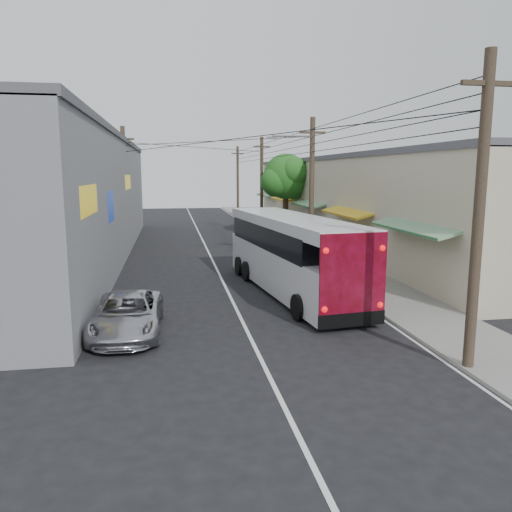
{
  "coord_description": "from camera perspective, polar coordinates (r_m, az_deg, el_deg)",
  "views": [
    {
      "loc": [
        -2.35,
        -13.26,
        5.1
      ],
      "look_at": [
        1.06,
        6.62,
        1.72
      ],
      "focal_mm": 35.0,
      "sensor_mm": 36.0,
      "label": 1
    }
  ],
  "objects": [
    {
      "name": "building_right",
      "position": [
        37.75,
        11.05,
        6.38
      ],
      "size": [
        7.09,
        40.0,
        6.25
      ],
      "color": "#C1BA99",
      "rests_on": "ground"
    },
    {
      "name": "utility_poles",
      "position": [
        34.04,
        -0.47,
        7.88
      ],
      "size": [
        11.8,
        45.28,
        8.0
      ],
      "color": "#473828",
      "rests_on": "ground"
    },
    {
      "name": "street_tree",
      "position": [
        40.35,
        3.53,
        8.89
      ],
      "size": [
        4.4,
        4.0,
        6.6
      ],
      "color": "#3F2B19",
      "rests_on": "ground"
    },
    {
      "name": "building_left",
      "position": [
        31.89,
        -20.96,
        6.29
      ],
      "size": [
        7.2,
        36.0,
        7.25
      ],
      "color": "slate",
      "rests_on": "ground"
    },
    {
      "name": "pedestrian_near",
      "position": [
        26.35,
        9.32,
        0.1
      ],
      "size": [
        0.61,
        0.48,
        1.45
      ],
      "primitive_type": "imported",
      "rotation": [
        0.0,
        0.0,
        2.86
      ],
      "color": "pink",
      "rests_on": "sidewalk"
    },
    {
      "name": "coach_bus",
      "position": [
        21.33,
        3.93,
        0.31
      ],
      "size": [
        3.69,
        11.57,
        3.28
      ],
      "rotation": [
        0.0,
        0.0,
        0.12
      ],
      "color": "silver",
      "rests_on": "ground"
    },
    {
      "name": "pedestrian_far",
      "position": [
        31.55,
        6.09,
        2.03
      ],
      "size": [
        0.93,
        0.76,
        1.8
      ],
      "primitive_type": "imported",
      "rotation": [
        0.0,
        0.0,
        3.24
      ],
      "color": "#8FA2D1",
      "rests_on": "sidewalk"
    },
    {
      "name": "sidewalk",
      "position": [
        34.78,
        5.12,
        1.14
      ],
      "size": [
        3.0,
        80.0,
        0.12
      ],
      "primitive_type": "cube",
      "color": "slate",
      "rests_on": "ground"
    },
    {
      "name": "parked_suv",
      "position": [
        29.04,
        2.61,
        0.92
      ],
      "size": [
        2.78,
        5.5,
        1.53
      ],
      "primitive_type": "imported",
      "rotation": [
        0.0,
        0.0,
        -0.12
      ],
      "color": "gray",
      "rests_on": "ground"
    },
    {
      "name": "ground",
      "position": [
        14.4,
        0.31,
        -11.24
      ],
      "size": [
        120.0,
        120.0,
        0.0
      ],
      "primitive_type": "plane",
      "color": "black",
      "rests_on": "ground"
    },
    {
      "name": "parked_car_mid",
      "position": [
        36.48,
        1.33,
        2.67
      ],
      "size": [
        2.15,
        4.57,
        1.51
      ],
      "primitive_type": "imported",
      "rotation": [
        0.0,
        0.0,
        -0.09
      ],
      "color": "#242428",
      "rests_on": "ground"
    },
    {
      "name": "jeepney",
      "position": [
        16.49,
        -14.49,
        -6.5
      ],
      "size": [
        2.23,
        4.65,
        1.28
      ],
      "primitive_type": "imported",
      "rotation": [
        0.0,
        0.0,
        -0.02
      ],
      "color": "silver",
      "rests_on": "ground"
    },
    {
      "name": "parked_car_far",
      "position": [
        47.04,
        -1.18,
        4.08
      ],
      "size": [
        1.79,
        4.05,
        1.29
      ],
      "primitive_type": "imported",
      "rotation": [
        0.0,
        0.0,
        -0.11
      ],
      "color": "black",
      "rests_on": "ground"
    }
  ]
}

